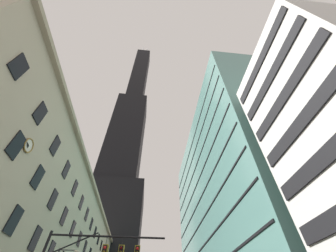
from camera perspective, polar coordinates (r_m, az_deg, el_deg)
The scene contains 3 objects.
station_building at distance 46.89m, azimuth -33.99°, elevation -28.36°, with size 15.42×74.63×22.36m.
dark_skyscraper at distance 109.52m, azimuth -13.39°, elevation -9.23°, with size 27.26×27.26×216.63m.
glass_office_midrise at distance 46.88m, azimuth 18.06°, elevation -20.47°, with size 14.55×47.65×41.34m.
Camera 1 is at (0.45, -10.61, 1.80)m, focal length 20.64 mm.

